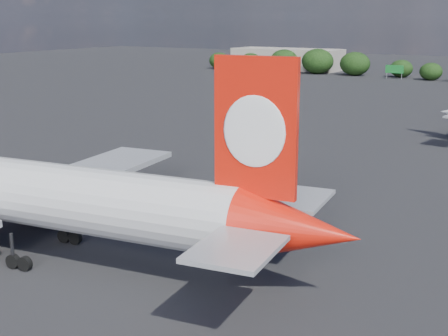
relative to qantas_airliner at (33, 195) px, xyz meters
The scene contains 4 objects.
ground 55.92m from the qantas_airliner, 91.58° to the left, with size 500.00×500.00×0.00m, color black.
qantas_airliner is the anchor object (origin of this frame).
terminal_building 199.10m from the qantas_airliner, 109.52° to the left, with size 42.00×16.00×8.00m.
highway_sign 172.77m from the qantas_airliner, 96.49° to the left, with size 6.00×0.30×4.50m.
Camera 1 is at (42.14, -30.82, 20.24)m, focal length 50.00 mm.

